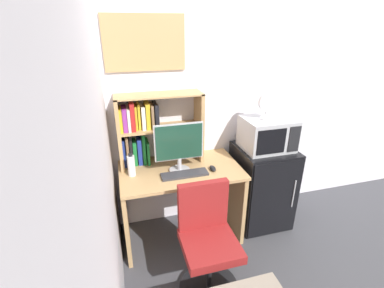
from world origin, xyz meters
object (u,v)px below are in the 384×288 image
Objects in this scene: microwave at (267,134)px; desk_fan at (268,104)px; computer_mouse at (213,168)px; water_bottle at (131,165)px; wall_corkboard at (145,43)px; hutch_bookshelf at (147,127)px; monitor at (179,145)px; desk_chair at (207,247)px; keyboard at (185,174)px; mini_fridge at (261,185)px.

microwave is 1.81× the size of desk_fan.
computer_mouse is 0.49× the size of water_bottle.
hutch_bookshelf is at bearing -110.30° from wall_corkboard.
computer_mouse is 0.72m from water_bottle.
monitor is (0.24, -0.24, -0.10)m from hutch_bookshelf.
monitor is at bearing -176.13° from microwave.
desk_chair is 1.74m from wall_corkboard.
keyboard is 1.58× the size of desk_fan.
mini_fridge is (1.31, 0.02, -0.44)m from water_bottle.
desk_fan is at bearing -170.76° from microwave.
microwave is (1.13, -0.18, -0.11)m from hutch_bookshelf.
monitor is 1.07m from mini_fridge.
keyboard is at bearing 96.08° from desk_chair.
wall_corkboard is at bearing 106.62° from desk_chair.
water_bottle is 1.32m from microwave.
mini_fridge is at bearing -9.34° from hutch_bookshelf.
wall_corkboard is (-1.09, 0.29, 1.41)m from mini_fridge.
desk_chair is at bearing -83.92° from keyboard.
mini_fridge is 1.81× the size of microwave.
hutch_bookshelf is 0.91× the size of mini_fridge.
hutch_bookshelf is at bearing 128.18° from keyboard.
keyboard is 0.46× the size of desk_chair.
desk_fan is at bearing 3.63° from monitor.
computer_mouse is 0.15× the size of wall_corkboard.
desk_chair is (-0.81, -0.64, -0.03)m from mini_fridge.
water_bottle is 0.44× the size of microwave.
microwave is 1.40m from wall_corkboard.
mini_fridge is 0.88m from desk_fan.
desk_fan is at bearing 12.27° from computer_mouse.
desk_fan reaches higher than keyboard.
microwave is at bearing -14.60° from wall_corkboard.
computer_mouse is at bearing -30.38° from hutch_bookshelf.
computer_mouse is 0.65m from microwave.
computer_mouse is 0.39× the size of desk_fan.
desk_fan is at bearing -9.80° from hutch_bookshelf.
hutch_bookshelf is at bearing 110.82° from desk_chair.
desk_chair is (0.05, -0.50, -0.38)m from keyboard.
monitor reaches higher than computer_mouse.
hutch_bookshelf is at bearing 149.62° from computer_mouse.
microwave is (0.87, 0.15, 0.23)m from keyboard.
computer_mouse is 0.12× the size of mini_fridge.
microwave is at bearing 38.49° from desk_chair.
microwave is (0.60, 0.13, 0.22)m from computer_mouse.
water_bottle is (-0.44, 0.12, 0.09)m from keyboard.
wall_corkboard is (-1.09, 0.28, 0.83)m from microwave.
desk_fan is (-0.04, -0.01, 0.30)m from microwave.
desk_fan reaches higher than computer_mouse.
water_bottle is at bearing -124.88° from wall_corkboard.
monitor is 0.86m from desk_chair.
hutch_bookshelf and desk_fan have the same top height.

